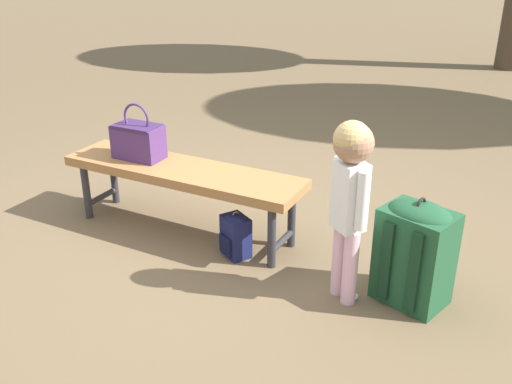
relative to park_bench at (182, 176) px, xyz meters
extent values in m
plane|color=brown|center=(0.35, -0.12, -0.39)|extent=(40.00, 40.00, 0.00)
cube|color=#9E6B3D|center=(0.00, 0.00, 0.03)|extent=(1.60, 0.40, 0.06)
cylinder|color=#2D2D33|center=(0.70, 0.14, -0.20)|extent=(0.05, 0.05, 0.39)
cylinder|color=#2D2D33|center=(0.70, -0.14, -0.20)|extent=(0.05, 0.05, 0.39)
cylinder|color=#2D2D33|center=(-0.70, 0.14, -0.20)|extent=(0.05, 0.05, 0.39)
cylinder|color=#2D2D33|center=(-0.70, -0.14, -0.20)|extent=(0.05, 0.05, 0.39)
cylinder|color=#2D2D33|center=(0.70, 0.00, -0.29)|extent=(0.04, 0.28, 0.04)
cylinder|color=#2D2D33|center=(-0.70, 0.00, -0.29)|extent=(0.04, 0.28, 0.04)
cube|color=#4C2D66|center=(-0.34, 0.01, 0.17)|extent=(0.32, 0.18, 0.22)
cube|color=#39224C|center=(-0.34, 0.01, 0.27)|extent=(0.29, 0.19, 0.02)
torus|color=#4C2D66|center=(-0.34, 0.01, 0.33)|extent=(0.20, 0.02, 0.20)
cylinder|color=#E5B2C6|center=(1.14, -0.21, -0.18)|extent=(0.08, 0.08, 0.42)
cylinder|color=#E5B2C6|center=(1.22, -0.27, -0.18)|extent=(0.08, 0.08, 0.42)
ellipsoid|color=white|center=(1.15, -0.20, -0.37)|extent=(0.09, 0.10, 0.04)
ellipsoid|color=white|center=(1.23, -0.25, -0.37)|extent=(0.09, 0.10, 0.04)
cube|color=white|center=(1.18, -0.24, 0.20)|extent=(0.20, 0.20, 0.36)
cylinder|color=white|center=(1.09, -0.18, 0.22)|extent=(0.06, 0.06, 0.30)
cylinder|color=white|center=(1.26, -0.30, 0.22)|extent=(0.06, 0.06, 0.30)
sphere|color=#A57A5B|center=(1.18, -0.24, 0.48)|extent=(0.20, 0.20, 0.20)
sphere|color=tan|center=(1.17, -0.25, 0.50)|extent=(0.18, 0.18, 0.18)
cube|color=#1E4C2D|center=(1.50, -0.10, -0.13)|extent=(0.42, 0.35, 0.52)
ellipsoid|color=#1E4C2D|center=(1.50, -0.10, 0.12)|extent=(0.39, 0.34, 0.12)
cube|color=#13311D|center=(1.54, 0.05, -0.21)|extent=(0.25, 0.11, 0.23)
cube|color=#13311D|center=(1.38, -0.21, -0.13)|extent=(0.06, 0.04, 0.44)
cube|color=#13311D|center=(1.54, -0.25, -0.13)|extent=(0.06, 0.04, 0.44)
torus|color=black|center=(1.50, -0.10, 0.16)|extent=(0.04, 0.09, 0.09)
cube|color=#191E4C|center=(0.45, -0.12, -0.27)|extent=(0.21, 0.20, 0.26)
ellipsoid|color=#191E4C|center=(0.45, -0.12, -0.14)|extent=(0.20, 0.19, 0.06)
cube|color=black|center=(0.41, -0.18, -0.30)|extent=(0.11, 0.08, 0.11)
cube|color=black|center=(0.52, -0.08, -0.27)|extent=(0.03, 0.02, 0.22)
cube|color=black|center=(0.45, -0.04, -0.27)|extent=(0.03, 0.02, 0.22)
torus|color=#B2B2B7|center=(0.45, -0.12, -0.12)|extent=(0.03, 0.04, 0.04)
camera|label=1|loc=(1.96, -2.74, 1.38)|focal=40.07mm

